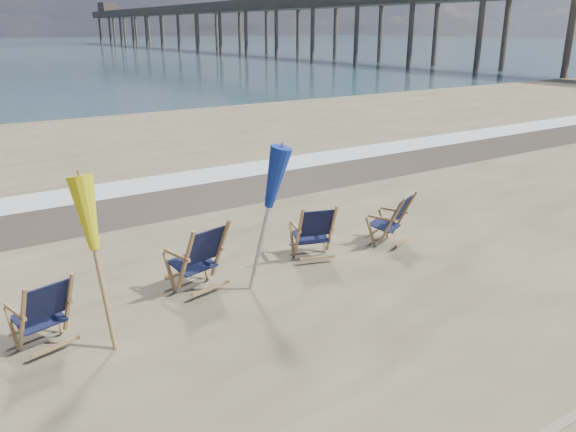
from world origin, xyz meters
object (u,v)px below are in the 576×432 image
beach_chair_0 (69,306)px  fishing_pier (236,20)px  umbrella_yellow (94,223)px  beach_chair_1 (220,252)px  umbrella_blue (263,183)px  beach_chair_3 (404,215)px  beach_chair_2 (332,231)px

beach_chair_0 → fishing_pier: 83.19m
beach_chair_0 → umbrella_yellow: 1.12m
beach_chair_1 → umbrella_blue: size_ratio=0.50×
beach_chair_3 → fishing_pier: bearing=-139.2°
beach_chair_3 → umbrella_yellow: bearing=-17.2°
umbrella_yellow → beach_chair_0: bearing=143.3°
beach_chair_2 → umbrella_blue: bearing=31.7°
umbrella_yellow → umbrella_blue: size_ratio=0.96×
beach_chair_1 → beach_chair_3: beach_chair_1 is taller
umbrella_yellow → fishing_pier: (40.95, 72.35, 3.13)m
beach_chair_0 → umbrella_blue: umbrella_blue is taller
beach_chair_1 → beach_chair_3: 3.53m
beach_chair_0 → beach_chair_2: beach_chair_2 is taller
beach_chair_2 → beach_chair_3: (1.58, -0.02, -0.02)m
beach_chair_2 → fishing_pier: (37.16, 71.79, 4.16)m
fishing_pier → beach_chair_2: bearing=-117.4°
umbrella_blue → fishing_pier: fishing_pier is taller
beach_chair_1 → beach_chair_3: (3.53, -0.11, -0.06)m
beach_chair_1 → beach_chair_3: bearing=166.4°
beach_chair_0 → fishing_pier: bearing=-133.7°
beach_chair_1 → beach_chair_2: size_ratio=1.09×
umbrella_blue → fishing_pier: size_ratio=0.02×
beach_chair_1 → beach_chair_2: beach_chair_1 is taller
beach_chair_2 → umbrella_yellow: size_ratio=0.48×
beach_chair_0 → beach_chair_3: 5.72m
beach_chair_1 → fishing_pier: bearing=-130.5°
beach_chair_1 → beach_chair_0: bearing=-1.7°
beach_chair_0 → umbrella_yellow: size_ratio=0.47×
beach_chair_0 → umbrella_blue: size_ratio=0.45×
beach_chair_0 → beach_chair_2: 4.14m
beach_chair_1 → beach_chair_2: bearing=165.5°
beach_chair_0 → umbrella_yellow: (0.33, -0.25, 1.05)m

